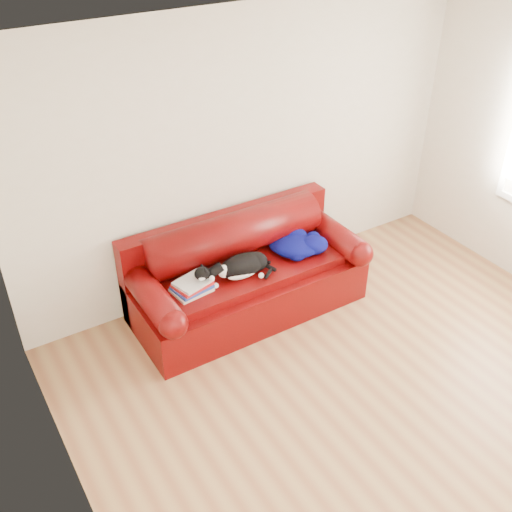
{
  "coord_description": "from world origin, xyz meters",
  "views": [
    {
      "loc": [
        -2.55,
        -2.28,
        3.54
      ],
      "look_at": [
        -0.32,
        1.35,
        0.68
      ],
      "focal_mm": 42.0,
      "sensor_mm": 36.0,
      "label": 1
    }
  ],
  "objects": [
    {
      "name": "sofa_back",
      "position": [
        -0.32,
        1.74,
        0.54
      ],
      "size": [
        2.1,
        1.01,
        0.88
      ],
      "color": "#3B0302",
      "rests_on": "ground"
    },
    {
      "name": "room_shell",
      "position": [
        0.12,
        0.02,
        1.67
      ],
      "size": [
        4.52,
        4.02,
        2.61
      ],
      "color": "beige",
      "rests_on": "ground"
    },
    {
      "name": "book_stack",
      "position": [
        -0.91,
        1.41,
        0.55
      ],
      "size": [
        0.34,
        0.29,
        0.1
      ],
      "rotation": [
        0.0,
        0.0,
        0.2
      ],
      "color": "beige",
      "rests_on": "sofa_base"
    },
    {
      "name": "cat",
      "position": [
        -0.43,
        1.39,
        0.59
      ],
      "size": [
        0.63,
        0.31,
        0.23
      ],
      "rotation": [
        0.0,
        0.0,
        -0.16
      ],
      "color": "black",
      "rests_on": "sofa_base"
    },
    {
      "name": "sofa_base",
      "position": [
        -0.32,
        1.49,
        0.24
      ],
      "size": [
        2.1,
        0.9,
        0.5
      ],
      "color": "#3B0302",
      "rests_on": "ground"
    },
    {
      "name": "blanket",
      "position": [
        0.19,
        1.45,
        0.57
      ],
      "size": [
        0.54,
        0.51,
        0.16
      ],
      "rotation": [
        0.0,
        0.0,
        -0.23
      ],
      "color": "#06023F",
      "rests_on": "sofa_base"
    },
    {
      "name": "ground",
      "position": [
        0.0,
        0.0,
        0.0
      ],
      "size": [
        4.5,
        4.5,
        0.0
      ],
      "primitive_type": "plane",
      "color": "brown",
      "rests_on": "ground"
    }
  ]
}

